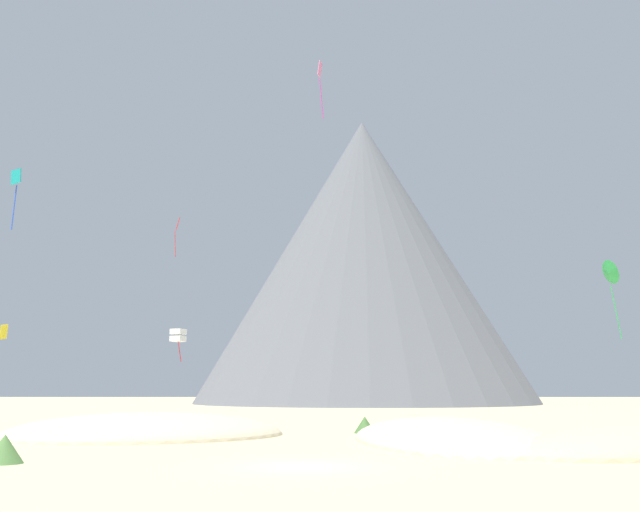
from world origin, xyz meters
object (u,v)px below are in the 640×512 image
(bush_low_patch, at_px, (4,449))
(rock_massif, at_px, (362,263))
(kite_yellow_low, at_px, (4,332))
(kite_teal_mid, at_px, (15,185))
(bush_ridge_crest, at_px, (365,425))
(kite_pink_high, at_px, (320,78))
(kite_white_low, at_px, (178,335))
(kite_green_low, at_px, (610,273))
(kite_red_mid, at_px, (177,229))

(bush_low_patch, distance_m, rock_massif, 107.94)
(bush_low_patch, xyz_separation_m, kite_yellow_low, (-12.21, 25.53, 6.24))
(kite_teal_mid, bearing_deg, bush_ridge_crest, 54.49)
(kite_teal_mid, bearing_deg, kite_yellow_low, 175.38)
(kite_pink_high, distance_m, kite_yellow_low, 36.21)
(bush_low_patch, relative_size, kite_yellow_low, 1.21)
(bush_low_patch, relative_size, kite_white_low, 0.48)
(kite_pink_high, relative_size, kite_yellow_low, 5.18)
(kite_green_low, distance_m, kite_white_low, 37.49)
(kite_green_low, distance_m, kite_red_mid, 49.63)
(bush_ridge_crest, distance_m, kite_green_low, 27.34)
(kite_pink_high, bearing_deg, kite_white_low, -26.55)
(bush_ridge_crest, bearing_deg, kite_green_low, 32.54)
(kite_teal_mid, height_order, kite_green_low, kite_teal_mid)
(bush_low_patch, relative_size, bush_ridge_crest, 1.05)
(kite_yellow_low, bearing_deg, kite_green_low, -17.76)
(bush_low_patch, xyz_separation_m, kite_pink_high, (11.02, 37.02, 31.52))
(rock_massif, bearing_deg, bush_low_patch, -100.01)
(rock_massif, distance_m, kite_yellow_low, 85.70)
(kite_teal_mid, xyz_separation_m, kite_red_mid, (3.29, 36.31, 5.24))
(kite_green_low, xyz_separation_m, kite_red_mid, (-41.39, 25.61, 9.72))
(kite_red_mid, distance_m, kite_pink_high, 28.28)
(kite_yellow_low, bearing_deg, rock_massif, 44.23)
(rock_massif, xyz_separation_m, kite_yellow_low, (-30.45, -77.81, -19.05))
(kite_green_low, distance_m, kite_yellow_low, 47.66)
(bush_low_patch, bearing_deg, kite_teal_mid, 115.83)
(rock_massif, distance_m, kite_red_mid, 53.05)
(kite_green_low, height_order, kite_yellow_low, kite_green_low)
(bush_low_patch, xyz_separation_m, bush_ridge_crest, (13.92, 17.65, -0.02))
(bush_ridge_crest, height_order, kite_red_mid, kite_red_mid)
(rock_massif, height_order, kite_pink_high, rock_massif)
(bush_ridge_crest, distance_m, kite_white_low, 26.10)
(bush_low_patch, distance_m, kite_white_low, 37.97)
(bush_low_patch, bearing_deg, kite_pink_high, 73.42)
(bush_ridge_crest, height_order, kite_yellow_low, kite_yellow_low)
(kite_teal_mid, distance_m, kite_white_low, 20.86)
(kite_yellow_low, xyz_separation_m, kite_white_low, (10.39, 11.77, 0.60))
(kite_teal_mid, distance_m, kite_green_low, 46.16)
(bush_ridge_crest, bearing_deg, rock_massif, 87.11)
(rock_massif, height_order, kite_white_low, rock_massif)
(kite_white_low, bearing_deg, kite_green_low, -168.83)
(rock_massif, xyz_separation_m, kite_teal_mid, (-28.07, -83.03, -9.38))
(kite_yellow_low, bearing_deg, bush_ridge_crest, -41.18)
(kite_green_low, height_order, kite_red_mid, kite_red_mid)
(kite_red_mid, height_order, kite_yellow_low, kite_red_mid)
(bush_low_patch, bearing_deg, bush_ridge_crest, 51.75)
(kite_pink_high, distance_m, kite_white_low, 27.82)
(bush_low_patch, height_order, kite_pink_high, kite_pink_high)
(kite_teal_mid, bearing_deg, bush_low_patch, -3.30)
(bush_low_patch, bearing_deg, rock_massif, 79.99)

